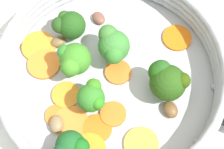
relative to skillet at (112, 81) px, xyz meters
name	(u,v)px	position (x,y,z in m)	size (l,w,h in m)	color
ground_plane	(112,83)	(0.00, 0.00, -0.01)	(4.00, 4.00, 0.00)	silver
skillet	(112,81)	(0.00, 0.00, 0.00)	(0.29, 0.29, 0.01)	#B2B5B7
skillet_rim_wall	(112,72)	(0.00, 0.00, 0.03)	(0.30, 0.30, 0.05)	#B1B6BE
skillet_rivet_left	(197,140)	(-0.14, -0.01, 0.01)	(0.01, 0.01, 0.01)	#B1B4B8
skillet_rivet_right	(214,87)	(-0.11, -0.09, 0.01)	(0.01, 0.01, 0.01)	#B5B6B6
carrot_slice_0	(97,128)	(-0.03, 0.06, 0.01)	(0.04, 0.04, 0.00)	orange
carrot_slice_1	(71,123)	(-0.01, 0.08, 0.01)	(0.05, 0.05, 0.00)	orange
carrot_slice_2	(57,116)	(0.02, 0.09, 0.01)	(0.03, 0.03, 0.00)	orange
carrot_slice_3	(141,144)	(-0.09, 0.04, 0.01)	(0.04, 0.04, 0.00)	#F89937
carrot_slice_4	(117,72)	(0.00, -0.01, 0.01)	(0.04, 0.04, 0.00)	orange
carrot_slice_5	(177,38)	(-0.02, -0.11, 0.01)	(0.04, 0.04, 0.00)	orange
carrot_slice_6	(113,114)	(-0.04, 0.04, 0.01)	(0.03, 0.03, 0.01)	orange
carrot_slice_7	(66,95)	(0.03, 0.06, 0.01)	(0.04, 0.04, 0.00)	orange
carrot_slice_8	(39,46)	(0.11, 0.04, 0.01)	(0.05, 0.05, 0.01)	orange
carrot_slice_10	(44,64)	(0.08, 0.05, 0.01)	(0.04, 0.04, 0.01)	orange
broccoli_floret_0	(70,25)	(0.09, -0.01, 0.03)	(0.04, 0.04, 0.04)	#6C9A59
broccoli_floret_1	(166,80)	(-0.06, -0.04, 0.04)	(0.05, 0.05, 0.05)	#669148
broccoli_floret_2	(74,60)	(0.05, 0.02, 0.04)	(0.05, 0.05, 0.05)	#71A257
broccoli_floret_3	(71,147)	(-0.03, 0.11, 0.03)	(0.04, 0.04, 0.04)	#75A757
broccoli_floret_4	(92,97)	(-0.01, 0.04, 0.04)	(0.04, 0.04, 0.05)	#6B9D57
broccoli_floret_5	(113,45)	(0.02, -0.03, 0.04)	(0.05, 0.04, 0.05)	#79A157
mushroom_piece_0	(170,109)	(-0.09, -0.02, 0.01)	(0.02, 0.02, 0.01)	brown
mushroom_piece_1	(56,124)	(0.01, 0.10, 0.01)	(0.02, 0.02, 0.01)	olive
mushroom_piece_2	(58,42)	(0.09, 0.01, 0.01)	(0.02, 0.02, 0.01)	brown
mushroom_piece_3	(99,18)	(0.08, -0.05, 0.01)	(0.02, 0.02, 0.01)	brown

